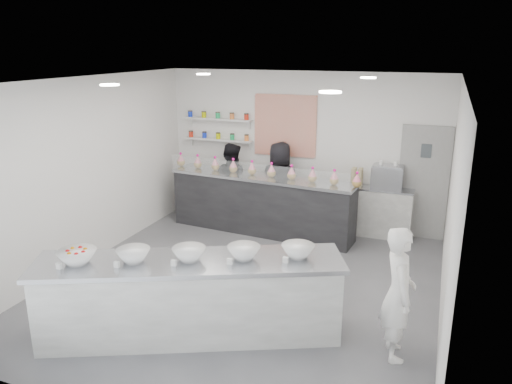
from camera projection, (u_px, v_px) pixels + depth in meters
floor at (245, 285)px, 7.48m from camera, size 6.00×6.00×0.00m
ceiling at (244, 81)px, 6.63m from camera, size 6.00×6.00×0.00m
back_wall at (302, 149)px, 9.75m from camera, size 5.50×0.00×5.50m
left_wall at (86, 172)px, 8.00m from camera, size 0.00×6.00×6.00m
right_wall at (452, 211)px, 6.12m from camera, size 0.00×6.00×6.00m
back_door at (423, 183)px, 9.06m from camera, size 0.88×0.04×2.10m
pattern_panel at (285, 126)px, 9.72m from camera, size 1.25×0.03×1.20m
jar_shelf_lower at (219, 139)px, 10.23m from camera, size 1.45×0.22×0.04m
jar_shelf_upper at (218, 119)px, 10.11m from camera, size 1.45×0.22×0.04m
preserve_jars at (218, 126)px, 10.13m from camera, size 1.45×0.10×0.56m
downlight_0 at (110, 85)px, 6.22m from camera, size 0.24×0.24×0.02m
downlight_1 at (330, 92)px, 5.26m from camera, size 0.24×0.24×0.02m
downlight_2 at (203, 74)px, 8.55m from camera, size 0.24×0.24×0.02m
downlight_3 at (368, 78)px, 7.59m from camera, size 0.24×0.24×0.02m
prep_counter at (191, 298)px, 6.06m from camera, size 3.69×2.29×1.00m
back_bar at (262, 204)px, 9.46m from camera, size 3.64×0.98×1.11m
sneeze_guard at (254, 172)px, 8.99m from camera, size 3.53×0.33×0.30m
espresso_ledge at (378, 212)px, 9.31m from camera, size 1.25×0.40×0.93m
espresso_machine at (387, 178)px, 9.07m from camera, size 0.56×0.38×0.43m
cup_stacks at (357, 177)px, 9.28m from camera, size 0.24×0.24×0.34m
prep_bowls at (189, 254)px, 5.90m from camera, size 2.93×1.70×0.16m
label_cards at (152, 271)px, 5.56m from camera, size 2.66×0.04×0.07m
cookie_bags at (262, 169)px, 9.26m from camera, size 3.76×0.49×0.28m
woman_prep at (398, 293)px, 5.58m from camera, size 0.52×0.66×1.57m
staff_left at (231, 183)px, 9.95m from camera, size 0.87×0.72×1.62m
staff_right at (280, 185)px, 9.68m from camera, size 0.85×0.56×1.70m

